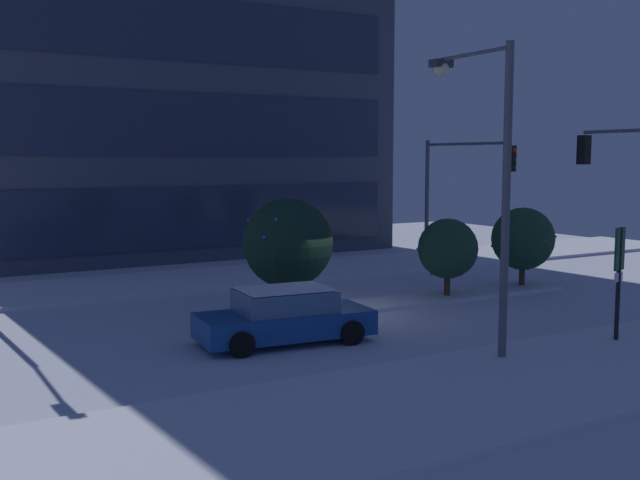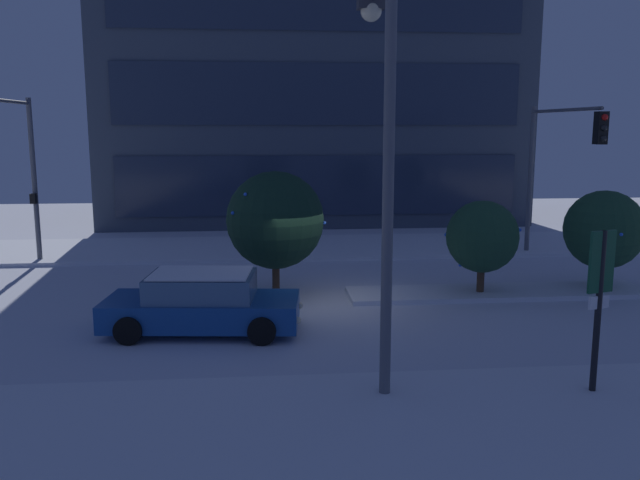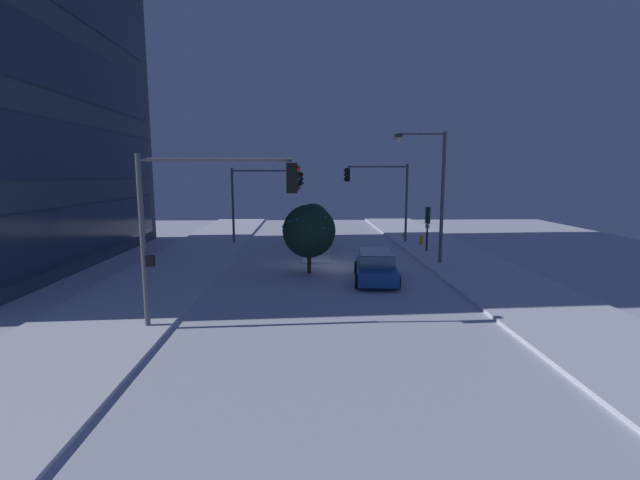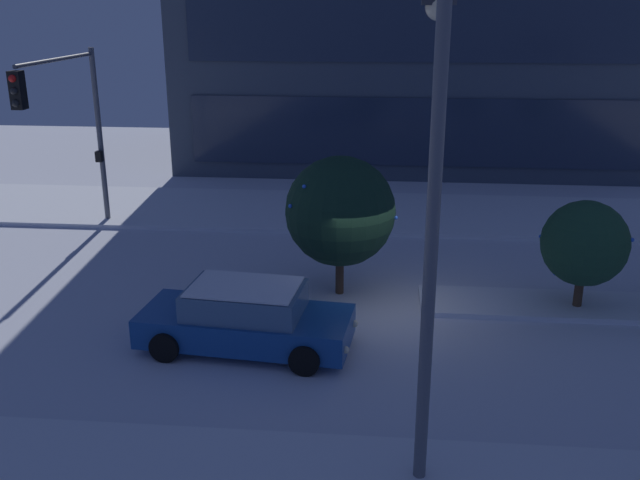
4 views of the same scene
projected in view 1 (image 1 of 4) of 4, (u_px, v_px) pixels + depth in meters
The scene contains 11 objects.
ground at pixel (334, 315), 23.94m from camera, with size 52.00×52.00×0.00m, color silver.
curb_strip_near at pixel (532, 380), 16.76m from camera, with size 52.00×5.20×0.14m, color silver.
curb_strip_far at pixel (227, 277), 31.11m from camera, with size 52.00×5.20×0.14m, color silver.
median_strip at pixel (458, 295), 27.08m from camera, with size 9.00×1.80×0.14m, color silver.
car_near at pixel (285, 317), 20.29m from camera, with size 4.90×2.47×1.49m.
traffic_light_corner_far_right at pixel (461, 179), 31.70m from camera, with size 0.32×5.44×5.72m.
street_lamp_arched at pixel (485, 156), 18.62m from camera, with size 0.56×2.94×7.67m.
parking_info_sign at pixel (619, 270), 19.96m from camera, with size 0.54×0.22×3.14m.
decorated_tree_median at pixel (523, 239), 28.59m from camera, with size 2.36×2.42×3.09m.
decorated_tree_left_of_median at pixel (448, 249), 26.50m from camera, with size 2.11×2.11×2.85m.
decorated_tree_right_of_median at pixel (288, 243), 23.91m from camera, with size 2.90×2.90×3.70m.
Camera 1 is at (-12.33, -20.06, 4.97)m, focal length 42.55 mm.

